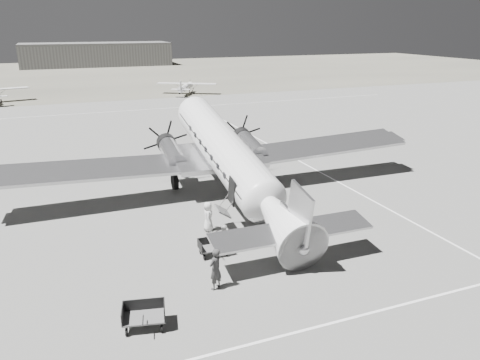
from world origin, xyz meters
name	(u,v)px	position (x,y,z in m)	size (l,w,h in m)	color
ground	(198,210)	(0.00, 0.00, 0.00)	(260.00, 260.00, 0.00)	slate
taxi_line_near	(298,332)	(0.00, -14.00, 0.01)	(60.00, 0.15, 0.01)	silver
taxi_line_right	(350,188)	(12.00, 0.00, 0.01)	(0.15, 80.00, 0.01)	silver
taxi_line_horizon	(117,111)	(0.00, 40.00, 0.01)	(90.00, 0.15, 0.01)	silver
grass_infield	(87,74)	(0.00, 95.00, 0.00)	(260.00, 90.00, 0.01)	#656255
hangar_main	(97,54)	(5.00, 120.00, 3.30)	(42.00, 14.00, 6.60)	slate
dc3_airliner	(229,160)	(2.56, 0.80, 3.04)	(31.96, 22.18, 6.09)	#AEADB0
light_plane_right	(186,88)	(13.76, 52.96, 1.10)	(10.60, 8.60, 2.20)	silver
baggage_cart_near	(213,247)	(-1.05, -6.42, 0.46)	(1.62, 1.14, 0.91)	#505050
baggage_cart_far	(144,317)	(-5.70, -11.41, 0.51)	(1.82, 1.28, 1.03)	#505050
ground_crew	(215,269)	(-2.01, -9.64, 1.02)	(0.75, 0.49, 2.05)	#2E2E2E
ramp_agent	(225,238)	(-0.36, -6.29, 0.81)	(0.78, 0.61, 1.61)	#B5B5B3
passenger	(208,216)	(-0.33, -3.32, 0.92)	(0.89, 0.58, 1.83)	#BCBCB9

